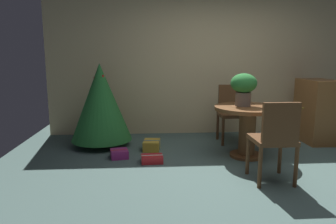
{
  "coord_description": "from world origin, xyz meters",
  "views": [
    {
      "loc": [
        -1.21,
        -3.45,
        1.41
      ],
      "look_at": [
        -0.95,
        0.43,
        0.71
      ],
      "focal_mm": 32.95,
      "sensor_mm": 36.0,
      "label": 1
    }
  ],
  "objects_px": {
    "wooden_cabinet": "(316,111)",
    "gift_box_red": "(152,159)",
    "wooden_chair_far": "(232,110)",
    "gift_box_gold": "(152,145)",
    "flower_vase": "(244,86)",
    "wooden_chair_near": "(275,137)",
    "round_dining_table": "(248,123)",
    "holiday_tree": "(101,102)",
    "gift_box_purple": "(119,154)"
  },
  "relations": [
    {
      "from": "wooden_cabinet",
      "to": "flower_vase",
      "type": "bearing_deg",
      "value": -155.79
    },
    {
      "from": "gift_box_red",
      "to": "gift_box_gold",
      "type": "xyz_separation_m",
      "value": [
        0.0,
        0.58,
        0.02
      ]
    },
    {
      "from": "wooden_chair_far",
      "to": "wooden_cabinet",
      "type": "relative_size",
      "value": 0.91
    },
    {
      "from": "wooden_chair_far",
      "to": "holiday_tree",
      "type": "relative_size",
      "value": 0.72
    },
    {
      "from": "round_dining_table",
      "to": "wooden_chair_far",
      "type": "xyz_separation_m",
      "value": [
        0.0,
        0.84,
        0.04
      ]
    },
    {
      "from": "round_dining_table",
      "to": "gift_box_red",
      "type": "height_order",
      "value": "round_dining_table"
    },
    {
      "from": "flower_vase",
      "to": "wooden_chair_near",
      "type": "bearing_deg",
      "value": -86.64
    },
    {
      "from": "gift_box_purple",
      "to": "gift_box_red",
      "type": "bearing_deg",
      "value": -26.35
    },
    {
      "from": "round_dining_table",
      "to": "wooden_chair_near",
      "type": "xyz_separation_m",
      "value": [
        0.0,
        -0.94,
        0.04
      ]
    },
    {
      "from": "round_dining_table",
      "to": "gift_box_gold",
      "type": "relative_size",
      "value": 2.77
    },
    {
      "from": "gift_box_purple",
      "to": "round_dining_table",
      "type": "bearing_deg",
      "value": -1.91
    },
    {
      "from": "gift_box_gold",
      "to": "wooden_chair_far",
      "type": "bearing_deg",
      "value": 17.53
    },
    {
      "from": "wooden_chair_far",
      "to": "gift_box_red",
      "type": "bearing_deg",
      "value": -143.42
    },
    {
      "from": "flower_vase",
      "to": "round_dining_table",
      "type": "bearing_deg",
      "value": -46.66
    },
    {
      "from": "flower_vase",
      "to": "gift_box_gold",
      "type": "bearing_deg",
      "value": 164.91
    },
    {
      "from": "flower_vase",
      "to": "gift_box_purple",
      "type": "height_order",
      "value": "flower_vase"
    },
    {
      "from": "wooden_chair_near",
      "to": "wooden_chair_far",
      "type": "bearing_deg",
      "value": 90.0
    },
    {
      "from": "round_dining_table",
      "to": "holiday_tree",
      "type": "distance_m",
      "value": 2.27
    },
    {
      "from": "holiday_tree",
      "to": "gift_box_purple",
      "type": "distance_m",
      "value": 0.98
    },
    {
      "from": "holiday_tree",
      "to": "gift_box_red",
      "type": "distance_m",
      "value": 1.35
    },
    {
      "from": "round_dining_table",
      "to": "gift_box_gold",
      "type": "distance_m",
      "value": 1.47
    },
    {
      "from": "wooden_chair_far",
      "to": "gift_box_gold",
      "type": "xyz_separation_m",
      "value": [
        -1.35,
        -0.43,
        -0.46
      ]
    },
    {
      "from": "wooden_chair_near",
      "to": "gift_box_purple",
      "type": "xyz_separation_m",
      "value": [
        -1.81,
        1.0,
        -0.48
      ]
    },
    {
      "from": "holiday_tree",
      "to": "gift_box_purple",
      "type": "bearing_deg",
      "value": -63.02
    },
    {
      "from": "gift_box_purple",
      "to": "gift_box_gold",
      "type": "relative_size",
      "value": 0.82
    },
    {
      "from": "round_dining_table",
      "to": "flower_vase",
      "type": "xyz_separation_m",
      "value": [
        -0.06,
        0.06,
        0.51
      ]
    },
    {
      "from": "wooden_chair_near",
      "to": "wooden_cabinet",
      "type": "bearing_deg",
      "value": 49.78
    },
    {
      "from": "gift_box_red",
      "to": "wooden_cabinet",
      "type": "relative_size",
      "value": 0.28
    },
    {
      "from": "round_dining_table",
      "to": "wooden_chair_near",
      "type": "bearing_deg",
      "value": -90.0
    },
    {
      "from": "flower_vase",
      "to": "gift_box_purple",
      "type": "bearing_deg",
      "value": -179.93
    },
    {
      "from": "round_dining_table",
      "to": "gift_box_purple",
      "type": "xyz_separation_m",
      "value": [
        -1.81,
        0.06,
        -0.44
      ]
    },
    {
      "from": "gift_box_purple",
      "to": "gift_box_red",
      "type": "distance_m",
      "value": 0.51
    },
    {
      "from": "wooden_chair_far",
      "to": "wooden_cabinet",
      "type": "xyz_separation_m",
      "value": [
        1.41,
        -0.11,
        -0.01
      ]
    },
    {
      "from": "flower_vase",
      "to": "wooden_cabinet",
      "type": "xyz_separation_m",
      "value": [
        1.47,
        0.66,
        -0.48
      ]
    },
    {
      "from": "wooden_cabinet",
      "to": "gift_box_red",
      "type": "bearing_deg",
      "value": -162.14
    },
    {
      "from": "round_dining_table",
      "to": "wooden_chair_near",
      "type": "distance_m",
      "value": 0.94
    },
    {
      "from": "wooden_chair_far",
      "to": "wooden_chair_near",
      "type": "xyz_separation_m",
      "value": [
        -0.0,
        -1.78,
        0.0
      ]
    },
    {
      "from": "wooden_chair_near",
      "to": "gift_box_gold",
      "type": "height_order",
      "value": "wooden_chair_near"
    },
    {
      "from": "round_dining_table",
      "to": "flower_vase",
      "type": "distance_m",
      "value": 0.52
    },
    {
      "from": "wooden_chair_far",
      "to": "gift_box_red",
      "type": "height_order",
      "value": "wooden_chair_far"
    },
    {
      "from": "wooden_chair_near",
      "to": "gift_box_purple",
      "type": "bearing_deg",
      "value": 151.01
    },
    {
      "from": "wooden_chair_far",
      "to": "holiday_tree",
      "type": "bearing_deg",
      "value": -176.63
    },
    {
      "from": "round_dining_table",
      "to": "wooden_chair_far",
      "type": "distance_m",
      "value": 0.84
    },
    {
      "from": "wooden_chair_far",
      "to": "gift_box_gold",
      "type": "distance_m",
      "value": 1.49
    },
    {
      "from": "flower_vase",
      "to": "wooden_cabinet",
      "type": "bearing_deg",
      "value": 24.21
    },
    {
      "from": "round_dining_table",
      "to": "wooden_cabinet",
      "type": "relative_size",
      "value": 0.9
    },
    {
      "from": "gift_box_red",
      "to": "wooden_chair_far",
      "type": "bearing_deg",
      "value": 36.58
    },
    {
      "from": "holiday_tree",
      "to": "wooden_chair_near",
      "type": "bearing_deg",
      "value": -37.67
    },
    {
      "from": "wooden_chair_far",
      "to": "holiday_tree",
      "type": "distance_m",
      "value": 2.15
    },
    {
      "from": "round_dining_table",
      "to": "gift_box_purple",
      "type": "relative_size",
      "value": 3.37
    }
  ]
}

